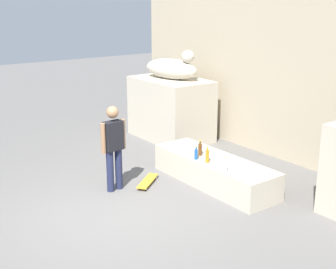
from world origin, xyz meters
TOP-DOWN VIEW (x-y plane):
  - ground_plane at (0.00, 0.00)m, footprint 40.00×40.00m
  - facade_wall at (0.00, 4.82)m, footprint 10.78×0.60m
  - pedestal_left at (-3.07, 3.51)m, footprint 2.15×1.36m
  - statue_reclining_left at (-3.03, 3.52)m, footprint 1.69×0.93m
  - ledge_block at (0.00, 2.29)m, footprint 2.83×0.89m
  - skater at (-0.92, 0.54)m, footprint 0.23×0.54m
  - skateboard at (-0.77, 1.20)m, footprint 0.64×0.76m
  - bottle_blue at (-0.17, 1.95)m, footprint 0.07×0.07m
  - bottle_brown at (-0.31, 2.17)m, footprint 0.08×0.08m
  - bottle_clear at (0.67, 1.95)m, footprint 0.06×0.06m
  - bottle_orange at (0.10, 2.01)m, footprint 0.07×0.07m

SIDE VIEW (x-z plane):
  - ground_plane at x=0.00m, z-range 0.00..0.00m
  - skateboard at x=-0.77m, z-range 0.02..0.10m
  - ledge_block at x=0.00m, z-range 0.00..0.54m
  - bottle_blue at x=-0.17m, z-range 0.52..0.79m
  - bottle_clear at x=0.67m, z-range 0.52..0.80m
  - bottle_brown at x=-0.31m, z-range 0.52..0.83m
  - bottle_orange at x=0.10m, z-range 0.52..0.84m
  - pedestal_left at x=-3.07m, z-range 0.00..1.59m
  - skater at x=-0.92m, z-range 0.09..1.76m
  - statue_reclining_left at x=-3.03m, z-range 1.48..2.26m
  - facade_wall at x=0.00m, z-range 0.00..6.28m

